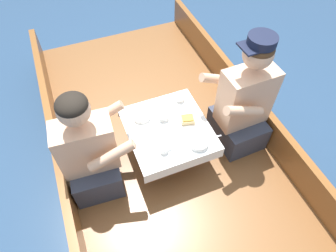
% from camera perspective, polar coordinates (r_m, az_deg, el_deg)
% --- Properties ---
extents(ground_plane, '(60.00, 60.00, 0.00)m').
position_cam_1_polar(ground_plane, '(2.88, -0.80, -6.17)').
color(ground_plane, navy).
extents(boat_deck, '(1.78, 3.50, 0.25)m').
position_cam_1_polar(boat_deck, '(2.77, -0.83, -4.76)').
color(boat_deck, brown).
rests_on(boat_deck, ground_plane).
extents(gunwale_port, '(0.06, 3.50, 0.29)m').
position_cam_1_polar(gunwale_port, '(2.52, -19.67, -7.04)').
color(gunwale_port, brown).
rests_on(gunwale_port, boat_deck).
extents(gunwale_starboard, '(0.06, 3.50, 0.29)m').
position_cam_1_polar(gunwale_starboard, '(2.86, 15.44, 3.82)').
color(gunwale_starboard, brown).
rests_on(gunwale_starboard, boat_deck).
extents(cockpit_table, '(0.63, 0.68, 0.35)m').
position_cam_1_polar(cockpit_table, '(2.36, -0.00, -0.88)').
color(cockpit_table, '#B2B2B7').
rests_on(cockpit_table, boat_deck).
extents(person_port, '(0.54, 0.47, 0.95)m').
position_cam_1_polar(person_port, '(2.22, -14.66, -4.90)').
color(person_port, '#333847').
rests_on(person_port, boat_deck).
extents(person_starboard, '(0.53, 0.45, 1.06)m').
position_cam_1_polar(person_starboard, '(2.45, 14.15, 4.08)').
color(person_starboard, '#333847').
rests_on(person_starboard, boat_deck).
extents(plate_sandwich, '(0.20, 0.20, 0.01)m').
position_cam_1_polar(plate_sandwich, '(2.37, 3.70, 0.84)').
color(plate_sandwich, white).
rests_on(plate_sandwich, cockpit_table).
extents(plate_bread, '(0.17, 0.17, 0.01)m').
position_cam_1_polar(plate_bread, '(2.29, -3.39, -1.40)').
color(plate_bread, white).
rests_on(plate_bread, cockpit_table).
extents(sandwich, '(0.12, 0.11, 0.05)m').
position_cam_1_polar(sandwich, '(2.35, 3.74, 1.27)').
color(sandwich, '#E0BC7F').
rests_on(sandwich, plate_sandwich).
extents(bowl_port_near, '(0.14, 0.14, 0.04)m').
position_cam_1_polar(bowl_port_near, '(2.39, -5.06, 2.01)').
color(bowl_port_near, white).
rests_on(bowl_port_near, cockpit_table).
extents(bowl_starboard_near, '(0.14, 0.14, 0.04)m').
position_cam_1_polar(bowl_starboard_near, '(2.23, 5.90, -3.24)').
color(bowl_starboard_near, white).
rests_on(bowl_starboard_near, cockpit_table).
extents(coffee_cup_port, '(0.11, 0.08, 0.07)m').
position_cam_1_polar(coffee_cup_port, '(2.36, -0.98, 1.98)').
color(coffee_cup_port, white).
rests_on(coffee_cup_port, cockpit_table).
extents(coffee_cup_starboard, '(0.09, 0.06, 0.05)m').
position_cam_1_polar(coffee_cup_starboard, '(2.18, -0.78, -4.48)').
color(coffee_cup_starboard, white).
rests_on(coffee_cup_starboard, cockpit_table).
extents(coffee_cup_center, '(0.10, 0.07, 0.07)m').
position_cam_1_polar(coffee_cup_center, '(2.50, 2.29, 5.60)').
color(coffee_cup_center, white).
rests_on(coffee_cup_center, cockpit_table).
extents(utensil_spoon_center, '(0.13, 0.13, 0.01)m').
position_cam_1_polar(utensil_spoon_center, '(2.35, 0.65, 0.28)').
color(utensil_spoon_center, silver).
rests_on(utensil_spoon_center, cockpit_table).
extents(utensil_knife_starboard, '(0.17, 0.04, 0.00)m').
position_cam_1_polar(utensil_knife_starboard, '(2.29, 8.15, -2.20)').
color(utensil_knife_starboard, silver).
rests_on(utensil_knife_starboard, cockpit_table).
extents(utensil_knife_port, '(0.17, 0.05, 0.00)m').
position_cam_1_polar(utensil_knife_port, '(2.22, 3.34, -4.28)').
color(utensil_knife_port, silver).
rests_on(utensil_knife_port, cockpit_table).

